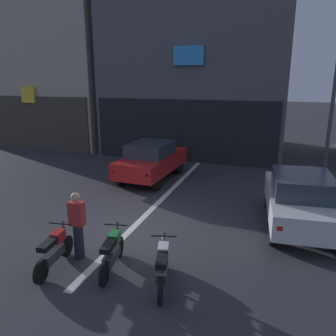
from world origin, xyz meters
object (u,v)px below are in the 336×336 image
Objects in this scene: car_white_parked_kerbside at (300,199)px; street_lamp at (335,81)px; car_red_crossing_near at (152,160)px; motorcycle_red_row_leftmost at (54,250)px; person_by_motorcycles at (78,225)px; motorcycle_white_row_centre at (163,265)px; motorcycle_green_row_left_mid at (112,251)px.

street_lamp reaches higher than car_white_parked_kerbside.
car_red_crossing_near is 2.52× the size of motorcycle_red_row_leftmost.
motorcycle_white_row_centre is at bearing -9.61° from person_by_motorcycles.
person_by_motorcycles reaches higher than car_red_crossing_near.
car_white_parked_kerbside is at bearing 34.75° from person_by_motorcycles.
motorcycle_white_row_centre is at bearing -114.60° from street_lamp.
motorcycle_green_row_left_mid is at bearing 172.07° from motorcycle_white_row_centre.
person_by_motorcycles is (-5.08, -3.52, -0.03)m from car_white_parked_kerbside.
motorcycle_green_row_left_mid is at bearing -121.75° from street_lamp.
person_by_motorcycles is at bearing 168.29° from motorcycle_green_row_left_mid.
motorcycle_white_row_centre is at bearing -125.59° from car_white_parked_kerbside.
motorcycle_white_row_centre is at bearing -66.90° from car_red_crossing_near.
car_white_parked_kerbside is 2.55× the size of motorcycle_red_row_leftmost.
car_red_crossing_near is 6.64m from person_by_motorcycles.
person_by_motorcycles reaches higher than motorcycle_red_row_leftmost.
car_red_crossing_near is 2.51× the size of person_by_motorcycles.
motorcycle_white_row_centre is 2.35m from person_by_motorcycles.
street_lamp is at bearing 53.56° from motorcycle_red_row_leftmost.
street_lamp is 10.12m from motorcycle_white_row_centre.
street_lamp reaches higher than motorcycle_white_row_centre.
street_lamp reaches higher than person_by_motorcycles.
car_white_parked_kerbside is 6.18m from person_by_motorcycles.
person_by_motorcycles reaches higher than motorcycle_white_row_centre.
motorcycle_white_row_centre is (-2.80, -3.91, -0.43)m from car_white_parked_kerbside.
car_white_parked_kerbside reaches higher than motorcycle_white_row_centre.
car_white_parked_kerbside is at bearing -103.60° from street_lamp.
car_red_crossing_near is at bearing -167.04° from street_lamp.
motorcycle_white_row_centre is (2.55, 0.19, 0.00)m from motorcycle_red_row_leftmost.
person_by_motorcycles reaches higher than motorcycle_green_row_left_mid.
person_by_motorcycles reaches higher than car_white_parked_kerbside.
person_by_motorcycles is (0.26, 0.57, 0.40)m from motorcycle_red_row_leftmost.
car_red_crossing_near is 7.61m from motorcycle_white_row_centre.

